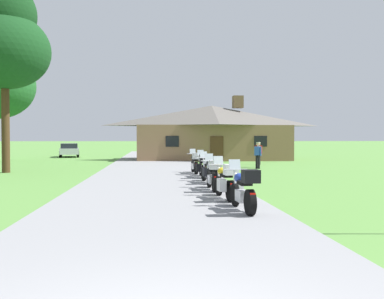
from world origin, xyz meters
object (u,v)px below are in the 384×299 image
(motorcycle_yellow_second_in_row, at_px, (226,182))
(motorcycle_black_farthest_in_row, at_px, (195,163))
(tree_left_near, at_px, (5,40))
(bystander_blue_shirt_by_tree, at_px, (258,154))
(bystander_tan_shirt_beside_signpost, at_px, (259,153))
(motorcycle_blue_nearest_to_camera, at_px, (244,190))
(motorcycle_silver_third_in_row, at_px, (213,175))
(motorcycle_white_fourth_in_row, at_px, (209,170))
(bystander_red_shirt_near_lodge, at_px, (258,152))
(motorcycle_white_fifth_in_row, at_px, (203,166))
(parked_silver_suv_far_left, at_px, (69,150))

(motorcycle_yellow_second_in_row, relative_size, motorcycle_black_farthest_in_row, 1.00)
(tree_left_near, bearing_deg, motorcycle_yellow_second_in_row, -48.68)
(bystander_blue_shirt_by_tree, relative_size, tree_left_near, 0.16)
(motorcycle_black_farthest_in_row, height_order, bystander_tan_shirt_beside_signpost, bystander_tan_shirt_beside_signpost)
(motorcycle_blue_nearest_to_camera, xyz_separation_m, tree_left_near, (-10.60, 14.11, 6.79))
(motorcycle_black_farthest_in_row, bearing_deg, bystander_tan_shirt_beside_signpost, 45.46)
(motorcycle_silver_third_in_row, bearing_deg, bystander_blue_shirt_by_tree, 67.62)
(motorcycle_white_fourth_in_row, xyz_separation_m, bystander_red_shirt_near_lodge, (5.28, 12.72, 0.32))
(motorcycle_yellow_second_in_row, xyz_separation_m, motorcycle_black_farthest_in_row, (-0.02, 9.79, 0.01))
(motorcycle_silver_third_in_row, relative_size, tree_left_near, 0.19)
(motorcycle_white_fourth_in_row, distance_m, motorcycle_white_fifth_in_row, 2.56)
(motorcycle_yellow_second_in_row, height_order, bystander_red_shirt_near_lodge, bystander_red_shirt_near_lodge)
(bystander_red_shirt_near_lodge, bearing_deg, bystander_blue_shirt_by_tree, 80.57)
(motorcycle_blue_nearest_to_camera, bearing_deg, bystander_tan_shirt_beside_signpost, 70.91)
(motorcycle_silver_third_in_row, xyz_separation_m, motorcycle_white_fifth_in_row, (0.22, 5.04, -0.01))
(bystander_blue_shirt_by_tree, bearing_deg, motorcycle_black_farthest_in_row, 93.78)
(motorcycle_white_fourth_in_row, bearing_deg, motorcycle_silver_third_in_row, -101.29)
(motorcycle_white_fourth_in_row, xyz_separation_m, bystander_blue_shirt_by_tree, (4.28, 8.84, 0.34))
(motorcycle_black_farthest_in_row, relative_size, parked_silver_suv_far_left, 0.43)
(motorcycle_black_farthest_in_row, bearing_deg, tree_left_near, 166.35)
(motorcycle_black_farthest_in_row, relative_size, bystander_red_shirt_near_lodge, 1.25)
(motorcycle_white_fourth_in_row, bearing_deg, motorcycle_black_farthest_in_row, 84.79)
(motorcycle_black_farthest_in_row, xyz_separation_m, bystander_blue_shirt_by_tree, (4.40, 3.92, 0.33))
(motorcycle_silver_third_in_row, distance_m, parked_silver_suv_far_left, 31.48)
(motorcycle_yellow_second_in_row, distance_m, bystander_blue_shirt_by_tree, 14.39)
(motorcycle_yellow_second_in_row, relative_size, bystander_blue_shirt_by_tree, 1.24)
(motorcycle_yellow_second_in_row, relative_size, bystander_tan_shirt_beside_signpost, 1.24)
(parked_silver_suv_far_left, bearing_deg, bystander_blue_shirt_by_tree, -60.74)
(parked_silver_suv_far_left, bearing_deg, tree_left_near, -99.61)
(motorcycle_blue_nearest_to_camera, xyz_separation_m, bystander_red_shirt_near_lodge, (5.30, 19.73, 0.31))
(motorcycle_yellow_second_in_row, bearing_deg, tree_left_near, 125.98)
(motorcycle_blue_nearest_to_camera, xyz_separation_m, bystander_blue_shirt_by_tree, (4.29, 15.85, 0.33))
(bystander_blue_shirt_by_tree, bearing_deg, motorcycle_blue_nearest_to_camera, 126.98)
(motorcycle_white_fourth_in_row, bearing_deg, bystander_tan_shirt_beside_signpost, 58.57)
(motorcycle_silver_third_in_row, relative_size, motorcycle_white_fourth_in_row, 1.00)
(tree_left_near, bearing_deg, motorcycle_black_farthest_in_row, -11.72)
(bystander_red_shirt_near_lodge, bearing_deg, bystander_tan_shirt_beside_signpost, 81.76)
(motorcycle_white_fifth_in_row, relative_size, tree_left_near, 0.19)
(motorcycle_silver_third_in_row, xyz_separation_m, parked_silver_suv_far_left, (-10.76, 29.58, 0.16))
(motorcycle_silver_third_in_row, height_order, bystander_red_shirt_near_lodge, bystander_red_shirt_near_lodge)
(motorcycle_white_fourth_in_row, distance_m, bystander_red_shirt_near_lodge, 13.78)
(parked_silver_suv_far_left, bearing_deg, motorcycle_silver_third_in_row, -80.59)
(motorcycle_yellow_second_in_row, distance_m, motorcycle_silver_third_in_row, 2.39)
(motorcycle_white_fourth_in_row, relative_size, tree_left_near, 0.19)
(motorcycle_blue_nearest_to_camera, bearing_deg, motorcycle_silver_third_in_row, 88.46)
(bystander_red_shirt_near_lodge, xyz_separation_m, bystander_blue_shirt_by_tree, (-1.00, -3.88, 0.02))
(motorcycle_white_fifth_in_row, height_order, motorcycle_black_farthest_in_row, same)
(motorcycle_white_fifth_in_row, bearing_deg, motorcycle_white_fourth_in_row, -90.13)
(bystander_red_shirt_near_lodge, relative_size, tree_left_near, 0.16)
(bystander_red_shirt_near_lodge, bearing_deg, parked_silver_suv_far_left, -36.49)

